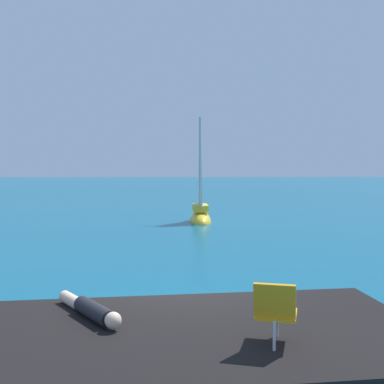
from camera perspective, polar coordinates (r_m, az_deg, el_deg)
The scene contains 7 objects.
ground_plane at distance 9.69m, azimuth -1.43°, elevation -15.65°, with size 160.00×160.00×0.00m, color #0F5675.
shore_ledge at distance 6.97m, azimuth -2.24°, elevation -19.21°, with size 6.66×3.45×1.00m, color black.
boulder_seaward at distance 9.16m, azimuth 7.32°, elevation -16.84°, with size 1.56×1.25×0.86m, color black.
boulder_inland at distance 8.92m, azimuth 14.77°, elevation -17.52°, with size 0.99×0.80×0.55m, color black.
sailboat_near at distance 26.03m, azimuth 0.95°, elevation -2.65°, with size 1.14×3.20×5.90m.
person_sunbather at distance 7.39m, azimuth -11.33°, elevation -12.86°, with size 1.10×1.53×0.25m.
beach_chair at distance 6.20m, azimuth 9.38°, elevation -12.93°, with size 0.62×0.70×0.80m.
Camera 1 is at (-0.10, -9.14, 3.22)m, focal length 47.35 mm.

